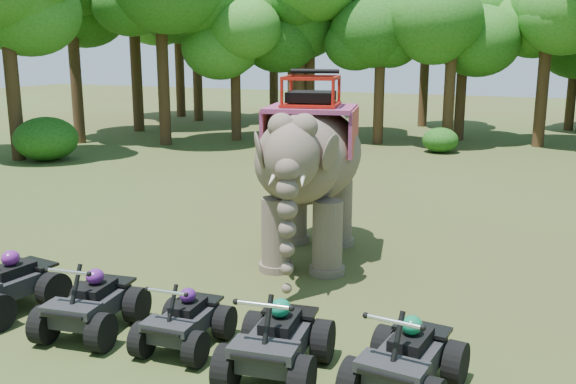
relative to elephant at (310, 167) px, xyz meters
name	(u,v)px	position (x,y,z in m)	size (l,w,h in m)	color
ground	(263,304)	(0.22, -2.95, -2.09)	(110.00, 110.00, 0.00)	#47381E
elephant	(310,167)	(0.00, 0.00, 0.00)	(2.19, 4.98, 4.18)	brown
atv_0	(4,276)	(-3.89, -5.09, -1.40)	(1.36, 1.86, 1.38)	black
atv_1	(91,295)	(-1.90, -5.14, -1.44)	(1.29, 1.77, 1.31)	black
atv_2	(184,313)	(-0.18, -5.01, -1.51)	(1.14, 1.57, 1.16)	black
atv_3	(277,331)	(1.54, -5.23, -1.40)	(1.35, 1.85, 1.37)	black
atv_4	(407,348)	(3.39, -5.01, -1.42)	(1.32, 1.80, 1.34)	black
tree_0	(462,68)	(0.22, 20.53, 1.54)	(5.08, 5.08, 7.26)	#195114
tree_1	(545,59)	(4.08, 19.70, 2.03)	(5.77, 5.77, 8.25)	#195114
tree_28	(10,53)	(-16.03, 7.14, 2.35)	(6.21, 6.21, 8.88)	#195114
tree_29	(75,60)	(-16.98, 12.04, 1.97)	(5.68, 5.68, 8.11)	#195114
tree_30	(162,54)	(-12.74, 13.27, 2.27)	(6.10, 6.10, 8.71)	#195114
tree_31	(235,72)	(-10.25, 15.95, 1.34)	(4.80, 4.80, 6.85)	#195114
tree_32	(308,63)	(-7.64, 19.33, 1.72)	(5.34, 5.34, 7.62)	#195114
tree_33	(380,73)	(-3.26, 17.65, 1.36)	(4.83, 4.83, 6.89)	#195114
tree_34	(292,65)	(-9.74, 22.07, 1.52)	(5.05, 5.05, 7.22)	#195114
tree_36	(574,66)	(5.42, 26.97, 1.56)	(5.11, 5.11, 7.30)	#195114
tree_37	(274,46)	(-12.77, 26.16, 2.65)	(6.64, 6.64, 9.48)	#195114
tree_39	(196,42)	(-16.68, 22.95, 2.88)	(6.96, 6.96, 9.94)	#195114
tree_40	(425,60)	(-2.69, 25.55, 1.84)	(5.51, 5.51, 7.87)	#195114
tree_42	(300,66)	(-7.47, 17.70, 1.65)	(5.24, 5.24, 7.48)	#195114
tree_43	(179,39)	(-19.03, 24.56, 3.10)	(7.27, 7.27, 10.38)	#195114
tree_44	(451,70)	(0.09, 17.78, 1.52)	(5.06, 5.06, 7.23)	#195114
tree_45	(135,39)	(-17.07, 17.06, 2.98)	(7.10, 7.10, 10.14)	#195114
tree_46	(309,42)	(-7.23, 18.42, 2.85)	(6.92, 6.92, 9.88)	#195114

